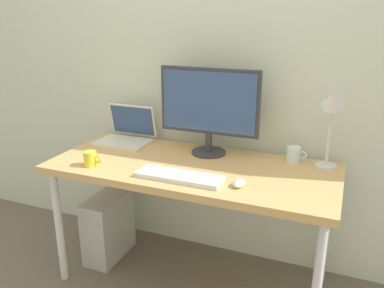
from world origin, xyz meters
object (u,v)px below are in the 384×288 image
Objects in this scene: laptop at (127,133)px; desk_lamp at (332,112)px; mouse at (239,183)px; coffee_mug at (91,159)px; keyboard at (179,177)px; monitor at (209,106)px; glass_cup at (294,155)px; computer_tower at (108,227)px; desk at (192,175)px.

desk_lamp reaches higher than laptop.
coffee_mug is at bearing -176.80° from mouse.
keyboard is 4.13× the size of coffee_mug.
monitor reaches higher than coffee_mug.
desk_lamp is at bearing 19.98° from coffee_mug.
desk_lamp is 3.93× the size of glass_cup.
laptop reaches higher than computer_tower.
desk is 2.66× the size of monitor.
computer_tower is at bearing -107.19° from laptop.
glass_cup is (0.49, 0.45, 0.03)m from keyboard.
mouse is at bearing -114.17° from glass_cup.
keyboard is at bearing -148.55° from desk_lamp.
mouse is (-0.36, -0.38, -0.29)m from desk_lamp.
computer_tower is at bearing 167.32° from mouse.
desk_lamp reaches higher than mouse.
desk is at bearing 150.75° from mouse.
monitor is 0.72m from coffee_mug.
monitor is 5.48× the size of coffee_mug.
computer_tower is at bearing 159.41° from keyboard.
glass_cup is at bearing 5.42° from monitor.
glass_cup is at bearing 42.56° from keyboard.
laptop reaches higher than desk.
desk_lamp is at bearing -14.68° from glass_cup.
laptop is at bearing 72.81° from computer_tower.
monitor is 0.49m from keyboard.
monitor is 1.04m from computer_tower.
mouse is 0.21× the size of computer_tower.
computer_tower is (-0.61, 0.23, -0.54)m from keyboard.
laptop is 0.73× the size of keyboard.
mouse is 0.84× the size of coffee_mug.
glass_cup is at bearing 11.45° from computer_tower.
mouse is at bearing 3.20° from coffee_mug.
monitor is at bearing 16.01° from computer_tower.
laptop is (-0.56, 0.02, -0.23)m from monitor.
desk_lamp reaches higher than desk.
desk is at bearing -95.61° from monitor.
desk_lamp is 4.86× the size of mouse.
laptop is 0.45m from coffee_mug.
monitor reaches higher than desk_lamp.
laptop is 0.62m from computer_tower.
glass_cup is at bearing 1.60° from laptop.
monitor is at bearing 39.41° from coffee_mug.
laptop is at bearing 142.39° from keyboard.
coffee_mug is (-0.50, -0.22, 0.10)m from desk.
laptop reaches higher than glass_cup.
coffee_mug is (-0.81, -0.05, 0.02)m from mouse.
keyboard is 0.67m from glass_cup.
keyboard is (0.01, -0.20, 0.07)m from desk.
laptop is at bearing 178.26° from monitor.
coffee_mug is at bearing -85.18° from laptop.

